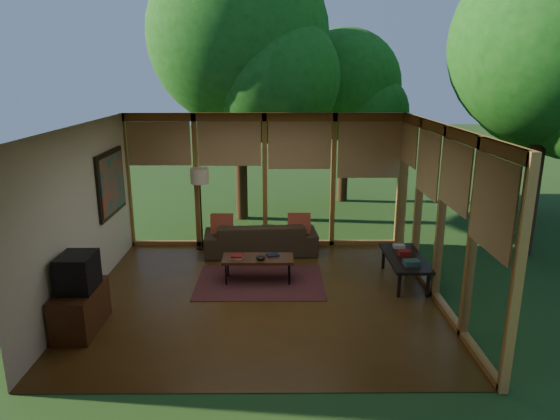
{
  "coord_description": "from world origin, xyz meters",
  "views": [
    {
      "loc": [
        0.23,
        -7.31,
        3.43
      ],
      "look_at": [
        0.29,
        0.7,
        1.24
      ],
      "focal_mm": 32.0,
      "sensor_mm": 36.0,
      "label": 1
    }
  ],
  "objects_px": {
    "media_cabinet": "(81,309)",
    "coffee_table": "(258,259)",
    "side_console": "(405,259)",
    "sofa": "(261,238)",
    "floor_lamp": "(200,181)",
    "television": "(78,272)"
  },
  "relations": [
    {
      "from": "sofa",
      "to": "coffee_table",
      "type": "distance_m",
      "value": 1.38
    },
    {
      "from": "television",
      "to": "side_console",
      "type": "distance_m",
      "value": 5.13
    },
    {
      "from": "television",
      "to": "coffee_table",
      "type": "relative_size",
      "value": 0.46
    },
    {
      "from": "floor_lamp",
      "to": "coffee_table",
      "type": "bearing_deg",
      "value": -54.44
    },
    {
      "from": "media_cabinet",
      "to": "side_console",
      "type": "relative_size",
      "value": 0.71
    },
    {
      "from": "media_cabinet",
      "to": "side_console",
      "type": "distance_m",
      "value": 5.13
    },
    {
      "from": "media_cabinet",
      "to": "floor_lamp",
      "type": "xyz_separation_m",
      "value": [
        1.2,
        3.32,
        1.11
      ]
    },
    {
      "from": "media_cabinet",
      "to": "coffee_table",
      "type": "distance_m",
      "value": 2.91
    },
    {
      "from": "media_cabinet",
      "to": "television",
      "type": "xyz_separation_m",
      "value": [
        0.02,
        0.0,
        0.55
      ]
    },
    {
      "from": "side_console",
      "to": "sofa",
      "type": "bearing_deg",
      "value": 149.82
    },
    {
      "from": "sofa",
      "to": "media_cabinet",
      "type": "height_order",
      "value": "sofa"
    },
    {
      "from": "floor_lamp",
      "to": "coffee_table",
      "type": "relative_size",
      "value": 1.38
    },
    {
      "from": "floor_lamp",
      "to": "side_console",
      "type": "xyz_separation_m",
      "value": [
        3.67,
        -1.72,
        -1.0
      ]
    },
    {
      "from": "sofa",
      "to": "media_cabinet",
      "type": "xyz_separation_m",
      "value": [
        -2.39,
        -3.04,
        -0.02
      ]
    },
    {
      "from": "media_cabinet",
      "to": "coffee_table",
      "type": "height_order",
      "value": "media_cabinet"
    },
    {
      "from": "media_cabinet",
      "to": "television",
      "type": "relative_size",
      "value": 1.82
    },
    {
      "from": "coffee_table",
      "to": "television",
      "type": "bearing_deg",
      "value": -144.96
    },
    {
      "from": "coffee_table",
      "to": "side_console",
      "type": "xyz_separation_m",
      "value": [
        2.48,
        -0.06,
        0.02
      ]
    },
    {
      "from": "media_cabinet",
      "to": "side_console",
      "type": "xyz_separation_m",
      "value": [
        4.87,
        1.6,
        0.11
      ]
    },
    {
      "from": "sofa",
      "to": "television",
      "type": "xyz_separation_m",
      "value": [
        -2.37,
        -3.04,
        0.53
      ]
    },
    {
      "from": "coffee_table",
      "to": "sofa",
      "type": "bearing_deg",
      "value": 89.74
    },
    {
      "from": "coffee_table",
      "to": "side_console",
      "type": "relative_size",
      "value": 0.86
    }
  ]
}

